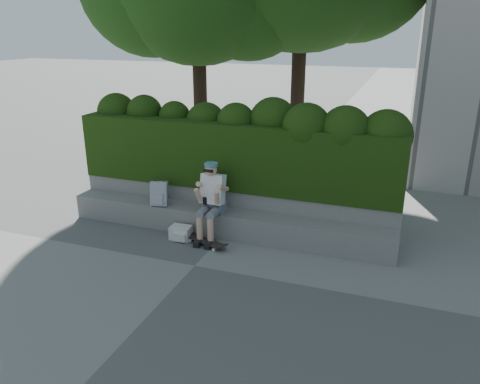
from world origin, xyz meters
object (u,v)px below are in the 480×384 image
at_px(backpack_plaid, 159,194).
at_px(backpack_ground, 181,233).
at_px(person, 212,198).
at_px(skateboard, 205,241).

height_order(backpack_plaid, backpack_ground, backpack_plaid).
height_order(person, backpack_plaid, person).
distance_m(skateboard, backpack_plaid, 1.30).
bearing_deg(person, backpack_plaid, 175.68).
height_order(skateboard, backpack_ground, backpack_ground).
bearing_deg(backpack_plaid, person, -20.40).
bearing_deg(backpack_ground, skateboard, -11.57).
bearing_deg(backpack_plaid, skateboard, -36.64).
bearing_deg(backpack_ground, person, 23.31).
xyz_separation_m(skateboard, backpack_plaid, (-1.08, 0.40, 0.60)).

